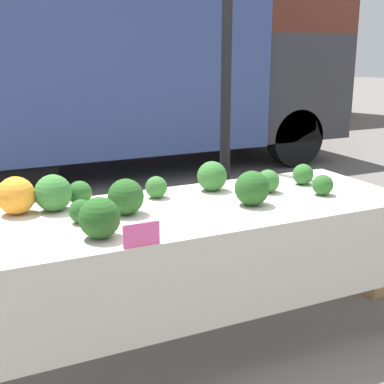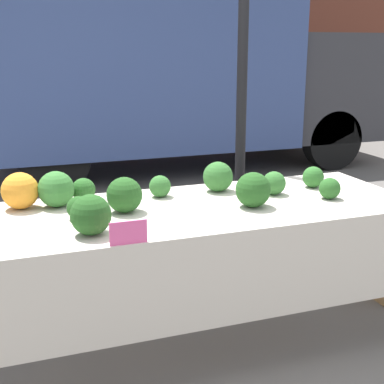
# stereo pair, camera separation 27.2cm
# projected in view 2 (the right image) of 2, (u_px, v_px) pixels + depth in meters

# --- Properties ---
(ground_plane) EXTENTS (40.00, 40.00, 0.00)m
(ground_plane) POSITION_uv_depth(u_px,v_px,m) (192.00, 342.00, 2.95)
(ground_plane) COLOR slate
(tent_pole) EXTENTS (0.07, 0.07, 2.59)m
(tent_pole) POSITION_uv_depth(u_px,v_px,m) (242.00, 90.00, 3.56)
(tent_pole) COLOR black
(tent_pole) RESTS_ON ground_plane
(parked_truck) EXTENTS (5.29, 2.06, 2.29)m
(parked_truck) POSITION_uv_depth(u_px,v_px,m) (168.00, 73.00, 6.92)
(parked_truck) COLOR #384C84
(parked_truck) RESTS_ON ground_plane
(market_table) EXTENTS (2.35, 0.85, 0.78)m
(market_table) POSITION_uv_depth(u_px,v_px,m) (196.00, 227.00, 2.70)
(market_table) COLOR beige
(market_table) RESTS_ON ground_plane
(orange_cauliflower) EXTENTS (0.19, 0.19, 0.19)m
(orange_cauliflower) POSITION_uv_depth(u_px,v_px,m) (20.00, 191.00, 2.69)
(orange_cauliflower) COLOR orange
(orange_cauliflower) RESTS_ON market_table
(broccoli_head_0) EXTENTS (0.11, 0.11, 0.11)m
(broccoli_head_0) POSITION_uv_depth(u_px,v_px,m) (78.00, 208.00, 2.53)
(broccoli_head_0) COLOR #23511E
(broccoli_head_0) RESTS_ON market_table
(broccoli_head_1) EXTENTS (0.18, 0.18, 0.18)m
(broccoli_head_1) POSITION_uv_depth(u_px,v_px,m) (253.00, 190.00, 2.72)
(broccoli_head_1) COLOR #23511E
(broccoli_head_1) RESTS_ON market_table
(broccoli_head_2) EXTENTS (0.18, 0.18, 0.18)m
(broccoli_head_2) POSITION_uv_depth(u_px,v_px,m) (91.00, 215.00, 2.32)
(broccoli_head_2) COLOR #23511E
(broccoli_head_2) RESTS_ON market_table
(broccoli_head_3) EXTENTS (0.12, 0.12, 0.12)m
(broccoli_head_3) POSITION_uv_depth(u_px,v_px,m) (160.00, 186.00, 2.91)
(broccoli_head_3) COLOR #336B2D
(broccoli_head_3) RESTS_ON market_table
(broccoli_head_4) EXTENTS (0.17, 0.17, 0.17)m
(broccoli_head_4) POSITION_uv_depth(u_px,v_px,m) (218.00, 177.00, 3.02)
(broccoli_head_4) COLOR #336B2D
(broccoli_head_4) RESTS_ON market_table
(broccoli_head_5) EXTENTS (0.12, 0.12, 0.12)m
(broccoli_head_5) POSITION_uv_depth(u_px,v_px,m) (313.00, 177.00, 3.11)
(broccoli_head_5) COLOR #2D6628
(broccoli_head_5) RESTS_ON market_table
(broccoli_head_6) EXTENTS (0.12, 0.12, 0.12)m
(broccoli_head_6) POSITION_uv_depth(u_px,v_px,m) (330.00, 188.00, 2.87)
(broccoli_head_6) COLOR #285B23
(broccoli_head_6) RESTS_ON market_table
(broccoli_head_7) EXTENTS (0.19, 0.19, 0.19)m
(broccoli_head_7) POSITION_uv_depth(u_px,v_px,m) (56.00, 189.00, 2.72)
(broccoli_head_7) COLOR #387533
(broccoli_head_7) RESTS_ON market_table
(broccoli_head_8) EXTENTS (0.18, 0.18, 0.18)m
(broccoli_head_8) POSITION_uv_depth(u_px,v_px,m) (124.00, 195.00, 2.63)
(broccoli_head_8) COLOR #23511E
(broccoli_head_8) RESTS_ON market_table
(broccoli_head_9) EXTENTS (0.13, 0.13, 0.13)m
(broccoli_head_9) POSITION_uv_depth(u_px,v_px,m) (84.00, 190.00, 2.83)
(broccoli_head_9) COLOR #285B23
(broccoli_head_9) RESTS_ON market_table
(broccoli_head_10) EXTENTS (0.13, 0.13, 0.13)m
(broccoli_head_10) POSITION_uv_depth(u_px,v_px,m) (274.00, 183.00, 2.96)
(broccoli_head_10) COLOR #336B2D
(broccoli_head_10) RESTS_ON market_table
(price_sign) EXTENTS (0.16, 0.01, 0.10)m
(price_sign) POSITION_uv_depth(u_px,v_px,m) (128.00, 233.00, 2.21)
(price_sign) COLOR #F45B9E
(price_sign) RESTS_ON market_table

